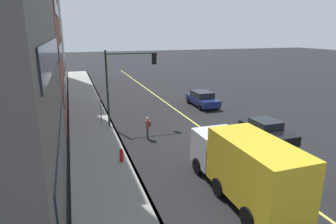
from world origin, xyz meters
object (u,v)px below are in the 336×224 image
(fire_hydrant, at_px, (122,156))
(car_navy, at_px, (202,99))
(street_sign_post, at_px, (100,106))
(truck_yellow, at_px, (245,165))
(traffic_light_mast, at_px, (126,75))
(pedestrian_with_backpack, at_px, (148,126))
(car_black, at_px, (267,130))

(fire_hydrant, bearing_deg, car_navy, -43.61)
(car_navy, height_order, street_sign_post, street_sign_post)
(truck_yellow, bearing_deg, traffic_light_mast, 14.33)
(pedestrian_with_backpack, bearing_deg, car_navy, -46.44)
(car_black, relative_size, fire_hydrant, 4.92)
(truck_yellow, height_order, pedestrian_with_backpack, truck_yellow)
(truck_yellow, relative_size, street_sign_post, 2.56)
(street_sign_post, bearing_deg, car_navy, -75.30)
(street_sign_post, bearing_deg, pedestrian_with_backpack, -149.12)
(car_navy, distance_m, pedestrian_with_backpack, 10.94)
(car_navy, distance_m, traffic_light_mast, 10.23)
(fire_hydrant, bearing_deg, street_sign_post, 2.15)
(street_sign_post, bearing_deg, traffic_light_mast, -121.80)
(car_black, xyz_separation_m, fire_hydrant, (-0.46, 10.54, -0.29))
(pedestrian_with_backpack, bearing_deg, fire_hydrant, 143.68)
(car_black, height_order, pedestrian_with_backpack, pedestrian_with_backpack)
(truck_yellow, height_order, traffic_light_mast, traffic_light_mast)
(car_navy, height_order, car_black, car_navy)
(car_navy, relative_size, street_sign_post, 1.68)
(car_navy, bearing_deg, car_black, -179.47)
(pedestrian_with_backpack, xyz_separation_m, street_sign_post, (4.72, 2.82, 0.64))
(pedestrian_with_backpack, height_order, street_sign_post, street_sign_post)
(truck_yellow, bearing_deg, car_navy, -18.93)
(car_black, height_order, street_sign_post, street_sign_post)
(pedestrian_with_backpack, relative_size, traffic_light_mast, 0.27)
(car_navy, bearing_deg, fire_hydrant, 136.39)
(truck_yellow, bearing_deg, street_sign_post, 20.88)
(truck_yellow, height_order, street_sign_post, truck_yellow)
(traffic_light_mast, height_order, fire_hydrant, traffic_light_mast)
(truck_yellow, distance_m, fire_hydrant, 7.32)
(car_black, relative_size, pedestrian_with_backpack, 2.75)
(truck_yellow, bearing_deg, pedestrian_with_backpack, 14.85)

